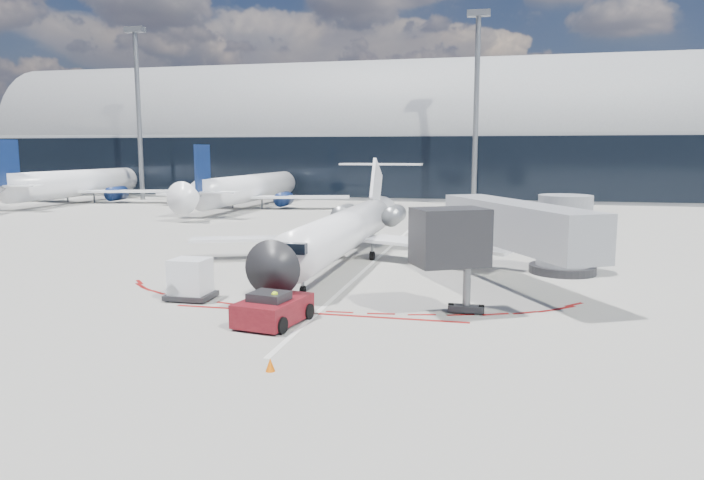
% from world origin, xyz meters
% --- Properties ---
extents(ground, '(260.00, 260.00, 0.00)m').
position_xyz_m(ground, '(0.00, 0.00, 0.00)').
color(ground, gray).
rests_on(ground, ground).
extents(apron_centerline, '(0.25, 40.00, 0.01)m').
position_xyz_m(apron_centerline, '(0.00, 2.00, 0.01)').
color(apron_centerline, silver).
rests_on(apron_centerline, ground).
extents(apron_stop_bar, '(14.00, 0.25, 0.01)m').
position_xyz_m(apron_stop_bar, '(0.00, -11.50, 0.01)').
color(apron_stop_bar, maroon).
rests_on(apron_stop_bar, ground).
extents(terminal_building, '(150.00, 24.15, 24.00)m').
position_xyz_m(terminal_building, '(0.00, 64.97, 8.52)').
color(terminal_building, gray).
rests_on(terminal_building, ground).
extents(jet_bridge, '(10.03, 15.20, 4.90)m').
position_xyz_m(jet_bridge, '(9.79, -3.01, 3.01)').
color(jet_bridge, gray).
rests_on(jet_bridge, ground).
extents(light_mast_west, '(0.70, 0.70, 25.00)m').
position_xyz_m(light_mast_west, '(-45.00, 48.00, 12.50)').
color(light_mast_west, slate).
rests_on(light_mast_west, ground).
extents(light_mast_centre, '(0.70, 0.70, 25.00)m').
position_xyz_m(light_mast_centre, '(5.00, 48.00, 12.50)').
color(light_mast_centre, slate).
rests_on(light_mast_centre, ground).
extents(regional_jet, '(22.29, 27.49, 6.88)m').
position_xyz_m(regional_jet, '(-1.67, 1.80, 2.30)').
color(regional_jet, white).
rests_on(regional_jet, ground).
extents(pushback_tug, '(2.92, 5.76, 1.47)m').
position_xyz_m(pushback_tug, '(-1.35, -13.53, 0.65)').
color(pushback_tug, '#510B11').
rests_on(pushback_tug, ground).
extents(ramp_worker, '(0.68, 0.68, 1.60)m').
position_xyz_m(ramp_worker, '(-1.07, -14.15, 0.80)').
color(ramp_worker, '#C6F619').
rests_on(ramp_worker, ground).
extents(uld_container, '(2.24, 1.90, 2.09)m').
position_xyz_m(uld_container, '(-6.95, -10.22, 1.03)').
color(uld_container, black).
rests_on(uld_container, ground).
extents(safety_cone_left, '(0.35, 0.35, 0.49)m').
position_xyz_m(safety_cone_left, '(-10.46, -0.99, 0.24)').
color(safety_cone_left, '#E15C04').
rests_on(safety_cone_left, ground).
extents(safety_cone_right, '(0.33, 0.33, 0.46)m').
position_xyz_m(safety_cone_right, '(0.60, -19.17, 0.23)').
color(safety_cone_right, '#E15C04').
rests_on(safety_cone_right, ground).
extents(bg_airliner_0, '(34.03, 36.03, 11.01)m').
position_xyz_m(bg_airliner_0, '(-50.75, 42.06, 5.51)').
color(bg_airliner_0, white).
rests_on(bg_airliner_0, ground).
extents(bg_airliner_1, '(31.34, 33.18, 10.14)m').
position_xyz_m(bg_airliner_1, '(-23.58, 38.55, 5.07)').
color(bg_airliner_1, white).
rests_on(bg_airliner_1, ground).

